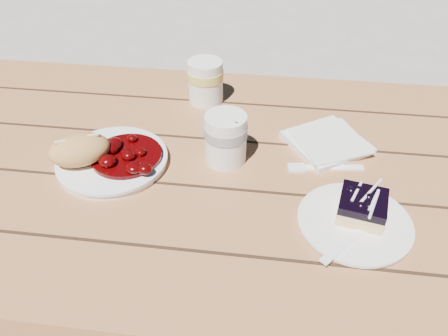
# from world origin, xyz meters

# --- Properties ---
(picnic_table) EXTENTS (2.00, 1.55, 0.75)m
(picnic_table) POSITION_xyz_m (0.00, -0.00, 0.59)
(picnic_table) COLOR brown
(picnic_table) RESTS_ON ground
(main_plate) EXTENTS (0.22, 0.22, 0.02)m
(main_plate) POSITION_xyz_m (-0.45, -0.03, 0.76)
(main_plate) COLOR white
(main_plate) RESTS_ON picnic_table
(goulash_stew) EXTENTS (0.15, 0.15, 0.04)m
(goulash_stew) POSITION_xyz_m (-0.42, -0.03, 0.79)
(goulash_stew) COLOR #420203
(goulash_stew) RESTS_ON main_plate
(bread_roll) EXTENTS (0.14, 0.13, 0.06)m
(bread_roll) POSITION_xyz_m (-0.50, -0.05, 0.80)
(bread_roll) COLOR tan
(bread_roll) RESTS_ON main_plate
(dessert_plate) EXTENTS (0.19, 0.19, 0.01)m
(dessert_plate) POSITION_xyz_m (0.03, -0.15, 0.76)
(dessert_plate) COLOR white
(dessert_plate) RESTS_ON picnic_table
(blueberry_cake) EXTENTS (0.09, 0.09, 0.05)m
(blueberry_cake) POSITION_xyz_m (0.04, -0.13, 0.78)
(blueberry_cake) COLOR #EECA82
(blueberry_cake) RESTS_ON dessert_plate
(fork_dessert) EXTENTS (0.12, 0.14, 0.00)m
(fork_dessert) POSITION_xyz_m (0.01, -0.20, 0.76)
(fork_dessert) COLOR white
(fork_dessert) RESTS_ON dessert_plate
(coffee_cup) EXTENTS (0.08, 0.08, 0.11)m
(coffee_cup) POSITION_xyz_m (-0.22, 0.01, 0.80)
(coffee_cup) COLOR white
(coffee_cup) RESTS_ON picnic_table
(napkin_stack) EXTENTS (0.21, 0.21, 0.01)m
(napkin_stack) POSITION_xyz_m (-0.01, 0.09, 0.76)
(napkin_stack) COLOR white
(napkin_stack) RESTS_ON picnic_table
(fork_table) EXTENTS (0.16, 0.05, 0.00)m
(fork_table) POSITION_xyz_m (0.00, 0.01, 0.75)
(fork_table) COLOR white
(fork_table) RESTS_ON picnic_table
(second_cup) EXTENTS (0.08, 0.08, 0.11)m
(second_cup) POSITION_xyz_m (-0.30, 0.25, 0.80)
(second_cup) COLOR white
(second_cup) RESTS_ON picnic_table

